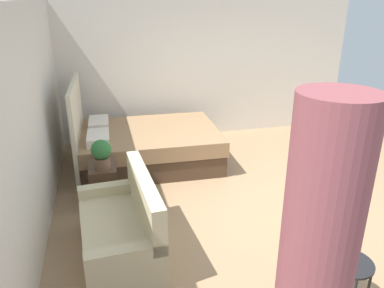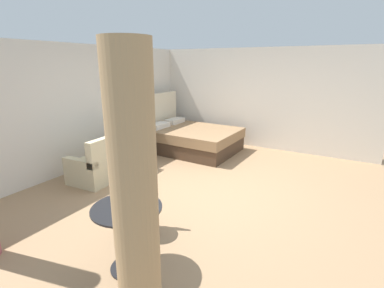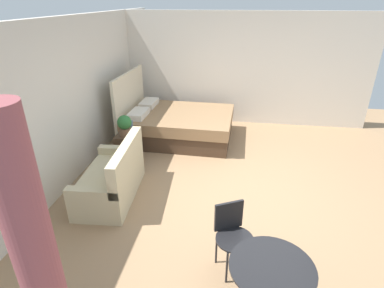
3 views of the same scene
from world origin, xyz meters
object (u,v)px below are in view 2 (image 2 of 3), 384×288
Objects in this scene: bed at (190,138)px; potted_plant at (137,128)px; balcony_table at (128,226)px; nightstand at (140,147)px; cafe_chair_near_window at (144,196)px; vase at (144,131)px; couch at (108,162)px.

bed is 5.93× the size of potted_plant.
bed is at bearing 21.90° from balcony_table.
nightstand is 0.72× the size of balcony_table.
cafe_chair_near_window is at bearing -138.88° from nightstand.
cafe_chair_near_window is (0.69, 0.35, -0.03)m from balcony_table.
vase is 0.25× the size of cafe_chair_near_window.
balcony_table is 0.94× the size of cafe_chair_near_window.
cafe_chair_near_window reaches higher than vase.
couch is 2.70× the size of nightstand.
potted_plant is at bearing 173.35° from vase.
bed is 1.57× the size of couch.
vase is at bearing -6.65° from potted_plant.
couch is 1.83× the size of cafe_chair_near_window.
bed is 3.06× the size of balcony_table.
balcony_table is at bearing -129.47° from couch.
vase reaches higher than nightstand.
couch reaches higher than nightstand.
potted_plant is 2.99m from cafe_chair_near_window.
nightstand is 3.07m from cafe_chair_near_window.
bed is 4.46m from balcony_table.
vase is at bearing 5.94° from couch.
potted_plant is 1.90× the size of vase.
vase is at bearing 36.74° from balcony_table.
potted_plant reaches higher than balcony_table.
potted_plant is 0.48× the size of cafe_chair_near_window.
vase is 3.89m from balcony_table.
couch is at bearing 50.53° from balcony_table.
bed reaches higher than cafe_chair_near_window.
nightstand is at bearing 148.51° from bed.
potted_plant reaches higher than cafe_chair_near_window.
nightstand is 2.66× the size of vase.
cafe_chair_near_window reaches higher than nightstand.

